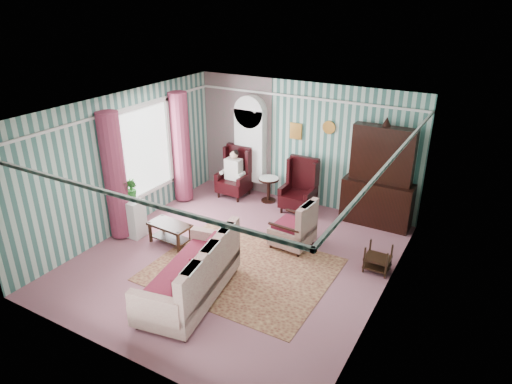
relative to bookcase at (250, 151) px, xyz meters
The scene contains 17 objects.
floor 3.34m from the bookcase, 64.58° to the right, with size 6.00×6.00×0.00m, color #864E59.
room_shell 2.90m from the bookcase, 74.62° to the right, with size 5.53×6.02×2.91m.
bookcase is the anchor object (origin of this frame).
dresser_hutch 3.25m from the bookcase, ahead, with size 1.50×0.56×2.36m, color black.
wingback_left 0.68m from the bookcase, 122.66° to the right, with size 0.76×0.80×1.25m, color black.
wingback_right 1.63m from the bookcase, 14.57° to the right, with size 0.76×0.80×1.25m, color black.
seated_woman 0.70m from the bookcase, 122.66° to the right, with size 0.44×0.40×1.18m, color silver, non-canonical shape.
round_side_table 1.07m from the bookcase, 20.27° to the right, with size 0.50×0.50×0.60m, color black.
nest_table 4.37m from the bookcase, 26.92° to the right, with size 0.45×0.38×0.54m, color black.
plant_stand 3.39m from the bookcase, 108.49° to the right, with size 0.55×0.35×0.80m, color white.
rug 3.72m from the bookcase, 62.28° to the right, with size 3.20×2.60×0.01m, color #54201C.
sofa 4.52m from the bookcase, 72.79° to the right, with size 2.19×1.03×1.02m, color #C7B49A.
floral_armchair 2.87m from the bookcase, 42.39° to the right, with size 0.83×0.78×1.01m, color beige.
coffee_table 3.16m from the bookcase, 92.25° to the right, with size 0.87×0.46×0.44m, color black.
potted_plant_a 3.38m from the bookcase, 109.28° to the right, with size 0.41×0.36×0.46m, color #1A4B17.
potted_plant_b 3.22m from the bookcase, 108.53° to the right, with size 0.24×0.20×0.45m, color #1C4A17.
potted_plant_c 3.23m from the bookcase, 109.20° to the right, with size 0.24×0.24×0.43m, color #1F591C.
Camera 1 is at (4.05, -6.37, 4.73)m, focal length 32.00 mm.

